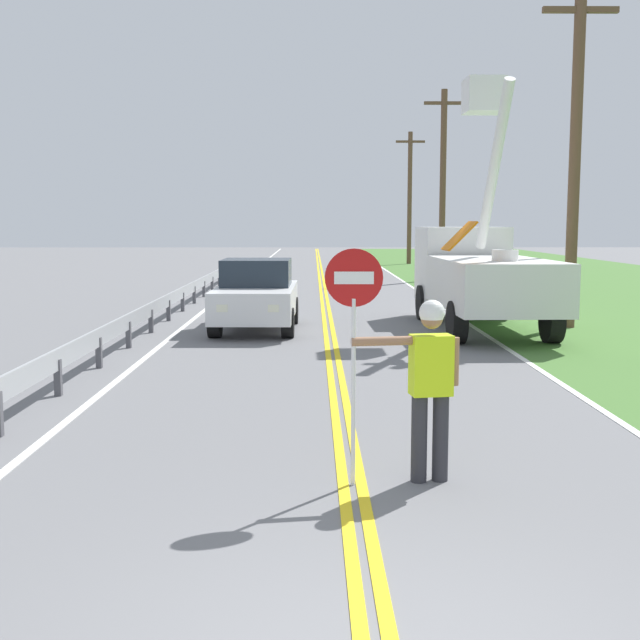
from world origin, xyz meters
TOP-DOWN VIEW (x-y plane):
  - centerline_yellow_left at (-0.09, 20.00)m, footprint 0.11×110.00m
  - centerline_yellow_right at (0.09, 20.00)m, footprint 0.11×110.00m
  - edge_line_right at (3.60, 20.00)m, footprint 0.12×110.00m
  - edge_line_left at (-3.60, 20.00)m, footprint 0.12×110.00m
  - flagger_worker at (0.77, 3.53)m, footprint 1.08×0.31m
  - stop_sign_paddle at (0.01, 3.42)m, footprint 0.56×0.04m
  - utility_bucket_truck at (3.66, 15.22)m, footprint 2.67×6.86m
  - oncoming_sedan_nearest at (-1.75, 14.90)m, footprint 1.97×4.14m
  - utility_pole_near at (5.95, 15.28)m, footprint 1.80×0.28m
  - utility_pole_mid at (5.46, 31.98)m, footprint 1.80×0.28m
  - utility_pole_far at (5.67, 45.98)m, footprint 1.80×0.28m
  - guardrail_left_shoulder at (-4.20, 15.54)m, footprint 0.10×32.00m

SIDE VIEW (x-z plane):
  - centerline_yellow_left at x=-0.09m, z-range 0.00..0.01m
  - centerline_yellow_right at x=0.09m, z-range 0.00..0.01m
  - edge_line_right at x=3.60m, z-range 0.00..0.01m
  - edge_line_left at x=-3.60m, z-range 0.00..0.01m
  - guardrail_left_shoulder at x=-4.20m, z-range 0.16..0.87m
  - oncoming_sedan_nearest at x=-1.75m, z-range -0.02..1.68m
  - flagger_worker at x=0.77m, z-range 0.13..1.96m
  - utility_bucket_truck at x=3.66m, z-range -1.55..4.41m
  - stop_sign_paddle at x=0.01m, z-range 0.54..2.87m
  - utility_pole_near at x=5.95m, z-range 0.18..8.35m
  - utility_pole_far at x=5.67m, z-range 0.18..8.36m
  - utility_pole_mid at x=5.46m, z-range 0.18..8.64m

